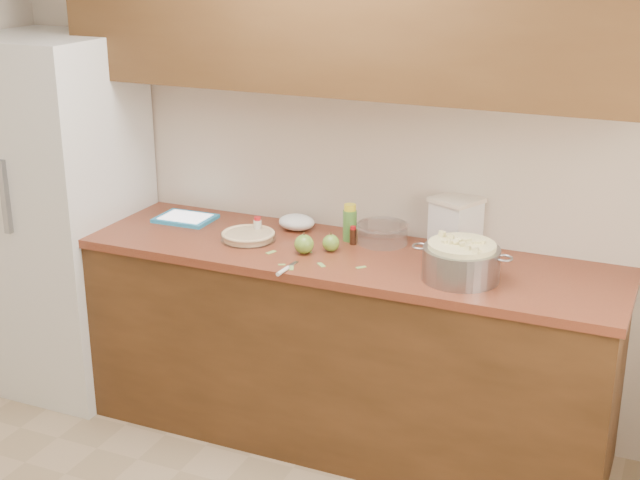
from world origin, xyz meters
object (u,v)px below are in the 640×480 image
at_px(colander, 461,262).
at_px(flour_canister, 456,223).
at_px(tablet, 185,218).
at_px(pie, 248,236).

bearing_deg(colander, flour_canister, 109.07).
bearing_deg(tablet, pie, -19.47).
bearing_deg(colander, tablet, 171.40).
relative_size(pie, flour_canister, 1.02).
relative_size(colander, tablet, 1.51).
relative_size(pie, colander, 0.61).
distance_m(pie, colander, 1.02).
xyz_separation_m(pie, tablet, (-0.42, 0.14, -0.01)).
xyz_separation_m(pie, flour_canister, (0.89, 0.28, 0.10)).
bearing_deg(pie, colander, -4.40).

